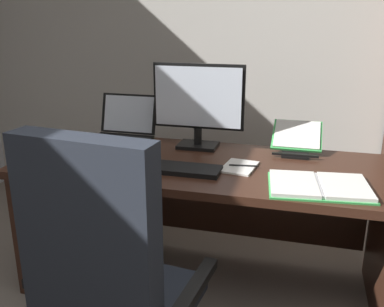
{
  "coord_description": "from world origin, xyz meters",
  "views": [
    {
      "loc": [
        0.26,
        -0.68,
        1.43
      ],
      "look_at": [
        -0.26,
        1.27,
        0.77
      ],
      "focal_mm": 40.12,
      "sensor_mm": 36.0,
      "label": 1
    }
  ],
  "objects_px": {
    "laptop": "(122,132)",
    "keyboard": "(177,169)",
    "desk": "(205,190)",
    "notepad": "(239,167)",
    "pen": "(243,166)",
    "reading_stand_with_book": "(297,138)",
    "office_chair": "(111,299)",
    "open_binder": "(319,186)",
    "computer_mouse": "(120,162)",
    "monitor": "(198,105)"
  },
  "relations": [
    {
      "from": "computer_mouse",
      "to": "pen",
      "type": "height_order",
      "value": "computer_mouse"
    },
    {
      "from": "office_chair",
      "to": "open_binder",
      "type": "relative_size",
      "value": 2.36
    },
    {
      "from": "desk",
      "to": "keyboard",
      "type": "height_order",
      "value": "keyboard"
    },
    {
      "from": "office_chair",
      "to": "open_binder",
      "type": "xyz_separation_m",
      "value": [
        0.7,
        0.63,
        0.26
      ]
    },
    {
      "from": "notepad",
      "to": "laptop",
      "type": "bearing_deg",
      "value": 158.31
    },
    {
      "from": "monitor",
      "to": "notepad",
      "type": "bearing_deg",
      "value": -45.69
    },
    {
      "from": "keyboard",
      "to": "computer_mouse",
      "type": "relative_size",
      "value": 4.04
    },
    {
      "from": "laptop",
      "to": "office_chair",
      "type": "bearing_deg",
      "value": -68.75
    },
    {
      "from": "desk",
      "to": "open_binder",
      "type": "xyz_separation_m",
      "value": [
        0.57,
        -0.28,
        0.2
      ]
    },
    {
      "from": "monitor",
      "to": "computer_mouse",
      "type": "xyz_separation_m",
      "value": [
        -0.3,
        -0.41,
        -0.22
      ]
    },
    {
      "from": "keyboard",
      "to": "pen",
      "type": "relative_size",
      "value": 3.0
    },
    {
      "from": "keyboard",
      "to": "office_chair",
      "type": "bearing_deg",
      "value": -93.6
    },
    {
      "from": "desk",
      "to": "laptop",
      "type": "height_order",
      "value": "laptop"
    },
    {
      "from": "computer_mouse",
      "to": "pen",
      "type": "distance_m",
      "value": 0.61
    },
    {
      "from": "desk",
      "to": "office_chair",
      "type": "height_order",
      "value": "office_chair"
    },
    {
      "from": "computer_mouse",
      "to": "monitor",
      "type": "bearing_deg",
      "value": 53.8
    },
    {
      "from": "laptop",
      "to": "notepad",
      "type": "distance_m",
      "value": 0.81
    },
    {
      "from": "desk",
      "to": "notepad",
      "type": "relative_size",
      "value": 8.9
    },
    {
      "from": "pen",
      "to": "laptop",
      "type": "bearing_deg",
      "value": 158.82
    },
    {
      "from": "laptop",
      "to": "keyboard",
      "type": "distance_m",
      "value": 0.63
    },
    {
      "from": "desk",
      "to": "keyboard",
      "type": "relative_size",
      "value": 4.45
    },
    {
      "from": "reading_stand_with_book",
      "to": "pen",
      "type": "relative_size",
      "value": 2.13
    },
    {
      "from": "reading_stand_with_book",
      "to": "open_binder",
      "type": "height_order",
      "value": "reading_stand_with_book"
    },
    {
      "from": "monitor",
      "to": "laptop",
      "type": "bearing_deg",
      "value": 178.78
    },
    {
      "from": "laptop",
      "to": "open_binder",
      "type": "distance_m",
      "value": 1.22
    },
    {
      "from": "desk",
      "to": "computer_mouse",
      "type": "relative_size",
      "value": 17.97
    },
    {
      "from": "desk",
      "to": "open_binder",
      "type": "bearing_deg",
      "value": -26.27
    },
    {
      "from": "monitor",
      "to": "office_chair",
      "type": "bearing_deg",
      "value": -92.25
    },
    {
      "from": "desk",
      "to": "notepad",
      "type": "height_order",
      "value": "notepad"
    },
    {
      "from": "laptop",
      "to": "keyboard",
      "type": "relative_size",
      "value": 0.84
    },
    {
      "from": "laptop",
      "to": "computer_mouse",
      "type": "relative_size",
      "value": 3.39
    },
    {
      "from": "office_chair",
      "to": "notepad",
      "type": "xyz_separation_m",
      "value": [
        0.33,
        0.8,
        0.25
      ]
    },
    {
      "from": "office_chair",
      "to": "reading_stand_with_book",
      "type": "relative_size",
      "value": 3.65
    },
    {
      "from": "laptop",
      "to": "pen",
      "type": "relative_size",
      "value": 2.52
    },
    {
      "from": "notepad",
      "to": "office_chair",
      "type": "bearing_deg",
      "value": -112.13
    },
    {
      "from": "reading_stand_with_book",
      "to": "desk",
      "type": "bearing_deg",
      "value": -151.31
    },
    {
      "from": "computer_mouse",
      "to": "notepad",
      "type": "height_order",
      "value": "computer_mouse"
    },
    {
      "from": "monitor",
      "to": "computer_mouse",
      "type": "relative_size",
      "value": 4.94
    },
    {
      "from": "computer_mouse",
      "to": "office_chair",
      "type": "bearing_deg",
      "value": -69.27
    },
    {
      "from": "office_chair",
      "to": "laptop",
      "type": "xyz_separation_m",
      "value": [
        -0.43,
        1.1,
        0.3
      ]
    },
    {
      "from": "notepad",
      "to": "keyboard",
      "type": "bearing_deg",
      "value": -156.93
    },
    {
      "from": "monitor",
      "to": "pen",
      "type": "xyz_separation_m",
      "value": [
        0.3,
        -0.29,
        -0.23
      ]
    },
    {
      "from": "office_chair",
      "to": "laptop",
      "type": "relative_size",
      "value": 3.1
    },
    {
      "from": "open_binder",
      "to": "monitor",
      "type": "bearing_deg",
      "value": 138.53
    },
    {
      "from": "office_chair",
      "to": "keyboard",
      "type": "height_order",
      "value": "office_chair"
    },
    {
      "from": "desk",
      "to": "laptop",
      "type": "xyz_separation_m",
      "value": [
        -0.56,
        0.19,
        0.24
      ]
    },
    {
      "from": "desk",
      "to": "pen",
      "type": "xyz_separation_m",
      "value": [
        0.22,
        -0.11,
        0.2
      ]
    },
    {
      "from": "pen",
      "to": "reading_stand_with_book",
      "type": "bearing_deg",
      "value": 56.6
    },
    {
      "from": "computer_mouse",
      "to": "notepad",
      "type": "relative_size",
      "value": 0.5
    },
    {
      "from": "desk",
      "to": "office_chair",
      "type": "bearing_deg",
      "value": -97.97
    }
  ]
}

